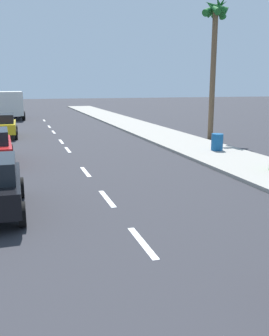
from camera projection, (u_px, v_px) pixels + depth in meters
The scene contains 14 objects.
ground_plane at pixel (73, 156), 18.39m from camera, with size 160.00×160.00×0.00m, color #2D2D33.
sidewalk_strip at pixel (184, 143), 22.26m from camera, with size 3.60×80.00×0.14m, color #9E998E.
lane_stripe_2 at pixel (142, 242), 8.35m from camera, with size 0.16×1.80×0.01m, color white.
lane_stripe_3 at pixel (107, 199), 11.56m from camera, with size 0.16×1.80×0.01m, color white.
lane_stripe_4 at pixel (85, 172), 15.12m from camera, with size 0.16×1.80×0.01m, color white.
lane_stripe_5 at pixel (68, 150), 20.25m from camera, with size 0.16×1.80×0.01m, color white.
lane_stripe_6 at pixel (61, 142), 23.16m from camera, with size 0.16×1.80×0.01m, color white.
lane_stripe_7 at pixel (54, 132), 27.84m from camera, with size 0.16×1.80×0.01m, color white.
lane_stripe_8 at pixel (49, 127), 31.42m from camera, with size 0.16×1.80×0.01m, color white.
lane_stripe_9 at pixel (44, 120), 36.96m from camera, with size 0.16×1.80×0.01m, color white.
parked_car_yellow at pixel (2, 125), 24.86m from camera, with size 1.92×4.10×1.57m.
delivery_truck at pixel (10, 104), 38.00m from camera, with size 2.82×6.31×2.80m.
palm_tree_far at pixel (215, 31), 22.87m from camera, with size 1.85×1.67×8.78m.
trash_bin_far at pixel (217, 142), 19.19m from camera, with size 0.60×0.60×0.86m, color #14518C.
Camera 1 is at (-2.49, 1.85, 3.45)m, focal length 39.83 mm.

